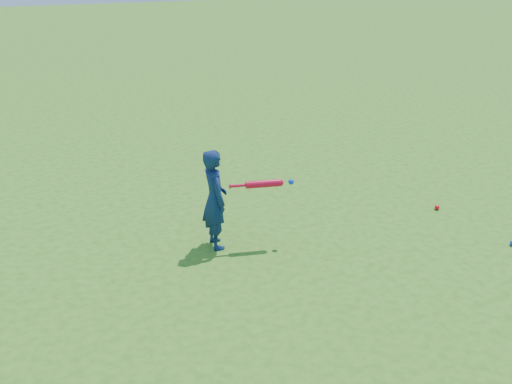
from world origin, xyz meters
TOP-DOWN VIEW (x-y plane):
  - ground at (0.00, 0.00)m, footprint 80.00×80.00m
  - child at (-0.27, 0.27)m, footprint 0.33×0.47m
  - ground_ball_red at (2.92, -0.07)m, footprint 0.07×0.07m
  - bat_swing at (0.31, 0.07)m, footprint 0.77×0.25m

SIDE VIEW (x-z plane):
  - ground at x=0.00m, z-range 0.00..0.00m
  - ground_ball_red at x=2.92m, z-range 0.00..0.07m
  - child at x=-0.27m, z-range 0.00..1.23m
  - bat_swing at x=0.31m, z-range 0.74..0.83m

